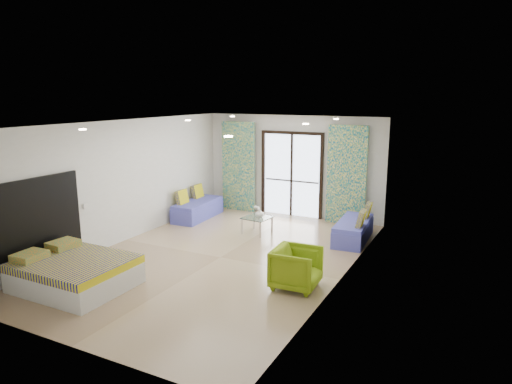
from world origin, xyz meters
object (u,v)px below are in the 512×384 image
at_px(daybed_right, 354,229).
at_px(armchair, 296,266).
at_px(coffee_table, 257,219).
at_px(bed, 74,272).
at_px(daybed_left, 197,209).

bearing_deg(daybed_right, armchair, -97.48).
distance_m(daybed_right, armchair, 3.00).
distance_m(coffee_table, armchair, 3.18).
bearing_deg(bed, daybed_right, 52.54).
xyz_separation_m(daybed_left, daybed_right, (4.23, 0.01, -0.00)).
distance_m(daybed_left, armchair, 5.01).
relative_size(coffee_table, armchair, 0.88).
relative_size(daybed_right, armchair, 2.18).
height_order(daybed_right, coffee_table, daybed_right).
height_order(daybed_right, armchair, daybed_right).
distance_m(daybed_right, coffee_table, 2.25).
distance_m(bed, armchair, 3.80).
xyz_separation_m(daybed_left, armchair, (4.04, -2.97, 0.13)).
bearing_deg(coffee_table, bed, -108.52).
xyz_separation_m(daybed_left, coffee_table, (2.04, -0.50, 0.09)).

